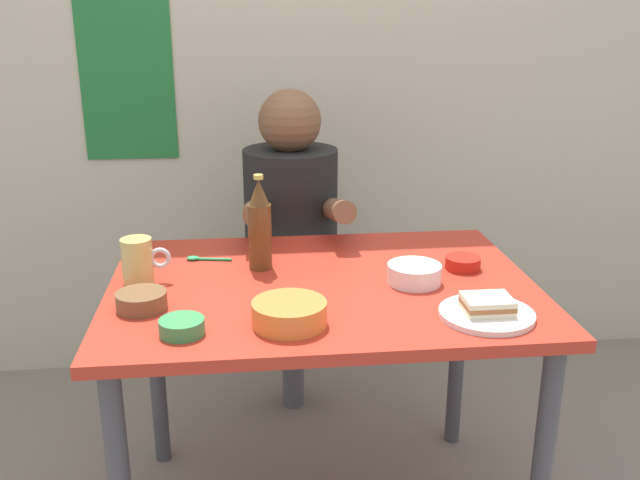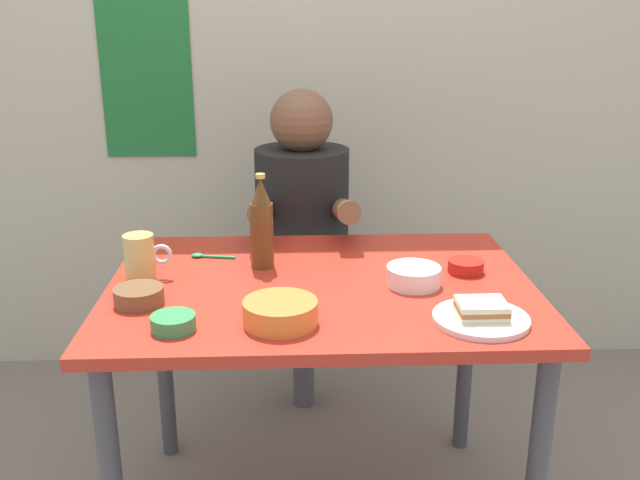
# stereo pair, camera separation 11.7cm
# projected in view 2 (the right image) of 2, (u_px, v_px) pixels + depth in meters

# --- Properties ---
(wall_back) EXTENTS (4.40, 0.09, 2.60)m
(wall_back) POSITION_uv_depth(u_px,v_px,m) (309.00, 41.00, 2.65)
(wall_back) COLOR #BCB299
(wall_back) RESTS_ON ground
(dining_table) EXTENTS (1.10, 0.80, 0.74)m
(dining_table) POSITION_uv_depth(u_px,v_px,m) (321.00, 315.00, 1.86)
(dining_table) COLOR #B72D1E
(dining_table) RESTS_ON ground
(stool) EXTENTS (0.34, 0.34, 0.45)m
(stool) POSITION_uv_depth(u_px,v_px,m) (303.00, 318.00, 2.55)
(stool) COLOR #4C4C51
(stool) RESTS_ON ground
(person_seated) EXTENTS (0.33, 0.56, 0.72)m
(person_seated) POSITION_uv_depth(u_px,v_px,m) (302.00, 209.00, 2.41)
(person_seated) COLOR black
(person_seated) RESTS_ON stool
(plate_orange) EXTENTS (0.22, 0.22, 0.01)m
(plate_orange) POSITION_uv_depth(u_px,v_px,m) (481.00, 319.00, 1.60)
(plate_orange) COLOR silver
(plate_orange) RESTS_ON dining_table
(sandwich) EXTENTS (0.11, 0.09, 0.04)m
(sandwich) POSITION_uv_depth(u_px,v_px,m) (482.00, 309.00, 1.59)
(sandwich) COLOR beige
(sandwich) RESTS_ON plate_orange
(beer_mug) EXTENTS (0.13, 0.08, 0.12)m
(beer_mug) POSITION_uv_depth(u_px,v_px,m) (141.00, 257.00, 1.84)
(beer_mug) COLOR #D1BC66
(beer_mug) RESTS_ON dining_table
(beer_bottle) EXTENTS (0.06, 0.06, 0.26)m
(beer_bottle) POSITION_uv_depth(u_px,v_px,m) (262.00, 225.00, 1.91)
(beer_bottle) COLOR #593819
(beer_bottle) RESTS_ON dining_table
(soup_bowl_orange) EXTENTS (0.17, 0.17, 0.05)m
(soup_bowl_orange) POSITION_uv_depth(u_px,v_px,m) (280.00, 311.00, 1.58)
(soup_bowl_orange) COLOR orange
(soup_bowl_orange) RESTS_ON dining_table
(sambal_bowl_red) EXTENTS (0.10, 0.10, 0.03)m
(sambal_bowl_red) POSITION_uv_depth(u_px,v_px,m) (466.00, 266.00, 1.89)
(sambal_bowl_red) COLOR #B21E14
(sambal_bowl_red) RESTS_ON dining_table
(dip_bowl_green) EXTENTS (0.10, 0.10, 0.03)m
(dip_bowl_green) POSITION_uv_depth(u_px,v_px,m) (173.00, 322.00, 1.55)
(dip_bowl_green) COLOR #388C4C
(dip_bowl_green) RESTS_ON dining_table
(rice_bowl_white) EXTENTS (0.14, 0.14, 0.05)m
(rice_bowl_white) POSITION_uv_depth(u_px,v_px,m) (414.00, 275.00, 1.80)
(rice_bowl_white) COLOR silver
(rice_bowl_white) RESTS_ON dining_table
(condiment_bowl_brown) EXTENTS (0.12, 0.12, 0.04)m
(condiment_bowl_brown) POSITION_uv_depth(u_px,v_px,m) (139.00, 295.00, 1.69)
(condiment_bowl_brown) COLOR brown
(condiment_bowl_brown) RESTS_ON dining_table
(spoon) EXTENTS (0.13, 0.03, 0.01)m
(spoon) POSITION_uv_depth(u_px,v_px,m) (205.00, 256.00, 2.01)
(spoon) COLOR #26A559
(spoon) RESTS_ON dining_table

